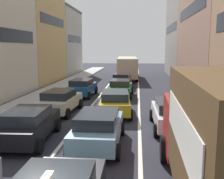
{
  "coord_description": "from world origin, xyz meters",
  "views": [
    {
      "loc": [
        1.54,
        -4.15,
        4.12
      ],
      "look_at": [
        0.0,
        12.0,
        1.6
      ],
      "focal_mm": 42.55,
      "sensor_mm": 36.0,
      "label": 1
    }
  ],
  "objects_px": {
    "wagon_left_lane_second": "(28,124)",
    "sedan_right_lane_behind_truck": "(172,114)",
    "sedan_centre_lane_second": "(98,128)",
    "bus_mid_queue_primary": "(127,66)",
    "coupe_centre_lane_fourth": "(121,88)",
    "sedan_centre_lane_fifth": "(122,80)",
    "sedan_left_lane_fourth": "(82,87)",
    "sedan_left_lane_third": "(60,101)",
    "hatchback_centre_lane_third": "(115,102)"
  },
  "relations": [
    {
      "from": "wagon_left_lane_second",
      "to": "sedan_right_lane_behind_truck",
      "type": "relative_size",
      "value": 1.01
    },
    {
      "from": "wagon_left_lane_second",
      "to": "coupe_centre_lane_fourth",
      "type": "height_order",
      "value": "same"
    },
    {
      "from": "hatchback_centre_lane_third",
      "to": "sedan_centre_lane_fifth",
      "type": "xyz_separation_m",
      "value": [
        -0.27,
        11.65,
        0.0
      ]
    },
    {
      "from": "wagon_left_lane_second",
      "to": "sedan_right_lane_behind_truck",
      "type": "height_order",
      "value": "same"
    },
    {
      "from": "sedan_left_lane_third",
      "to": "coupe_centre_lane_fourth",
      "type": "relative_size",
      "value": 1.01
    },
    {
      "from": "coupe_centre_lane_fourth",
      "to": "sedan_centre_lane_second",
      "type": "bearing_deg",
      "value": -179.9
    },
    {
      "from": "sedan_left_lane_fourth",
      "to": "sedan_centre_lane_fifth",
      "type": "height_order",
      "value": "same"
    },
    {
      "from": "sedan_left_lane_third",
      "to": "sedan_left_lane_fourth",
      "type": "height_order",
      "value": "same"
    },
    {
      "from": "sedan_left_lane_third",
      "to": "bus_mid_queue_primary",
      "type": "relative_size",
      "value": 0.41
    },
    {
      "from": "sedan_centre_lane_second",
      "to": "sedan_right_lane_behind_truck",
      "type": "height_order",
      "value": "same"
    },
    {
      "from": "sedan_left_lane_fourth",
      "to": "bus_mid_queue_primary",
      "type": "bearing_deg",
      "value": -11.12
    },
    {
      "from": "coupe_centre_lane_fourth",
      "to": "sedan_left_lane_fourth",
      "type": "height_order",
      "value": "same"
    },
    {
      "from": "sedan_left_lane_fourth",
      "to": "sedan_right_lane_behind_truck",
      "type": "bearing_deg",
      "value": -140.78
    },
    {
      "from": "sedan_centre_lane_fifth",
      "to": "sedan_right_lane_behind_truck",
      "type": "bearing_deg",
      "value": -164.09
    },
    {
      "from": "sedan_right_lane_behind_truck",
      "to": "hatchback_centre_lane_third",
      "type": "bearing_deg",
      "value": 48.29
    },
    {
      "from": "wagon_left_lane_second",
      "to": "sedan_right_lane_behind_truck",
      "type": "distance_m",
      "value": 7.07
    },
    {
      "from": "sedan_left_lane_third",
      "to": "sedan_left_lane_fourth",
      "type": "relative_size",
      "value": 1.0
    },
    {
      "from": "wagon_left_lane_second",
      "to": "sedan_left_lane_third",
      "type": "distance_m",
      "value": 5.34
    },
    {
      "from": "sedan_centre_lane_fifth",
      "to": "sedan_left_lane_third",
      "type": "bearing_deg",
      "value": 166.63
    },
    {
      "from": "bus_mid_queue_primary",
      "to": "hatchback_centre_lane_third",
      "type": "bearing_deg",
      "value": 177.41
    },
    {
      "from": "coupe_centre_lane_fourth",
      "to": "sedan_right_lane_behind_truck",
      "type": "bearing_deg",
      "value": -159.07
    },
    {
      "from": "coupe_centre_lane_fourth",
      "to": "bus_mid_queue_primary",
      "type": "height_order",
      "value": "bus_mid_queue_primary"
    },
    {
      "from": "bus_mid_queue_primary",
      "to": "sedan_right_lane_behind_truck",
      "type": "bearing_deg",
      "value": -174.63
    },
    {
      "from": "sedan_left_lane_third",
      "to": "sedan_left_lane_fourth",
      "type": "bearing_deg",
      "value": 1.17
    },
    {
      "from": "coupe_centre_lane_fourth",
      "to": "sedan_centre_lane_fifth",
      "type": "bearing_deg",
      "value": 3.42
    },
    {
      "from": "hatchback_centre_lane_third",
      "to": "bus_mid_queue_primary",
      "type": "height_order",
      "value": "bus_mid_queue_primary"
    },
    {
      "from": "sedan_centre_lane_second",
      "to": "bus_mid_queue_primary",
      "type": "xyz_separation_m",
      "value": [
        0.23,
        25.39,
        0.96
      ]
    },
    {
      "from": "coupe_centre_lane_fourth",
      "to": "bus_mid_queue_primary",
      "type": "bearing_deg",
      "value": 1.02
    },
    {
      "from": "hatchback_centre_lane_third",
      "to": "sedan_centre_lane_fifth",
      "type": "distance_m",
      "value": 11.65
    },
    {
      "from": "sedan_centre_lane_second",
      "to": "wagon_left_lane_second",
      "type": "xyz_separation_m",
      "value": [
        -3.18,
        0.26,
        0.0
      ]
    },
    {
      "from": "sedan_centre_lane_fifth",
      "to": "bus_mid_queue_primary",
      "type": "bearing_deg",
      "value": 0.79
    },
    {
      "from": "sedan_centre_lane_second",
      "to": "bus_mid_queue_primary",
      "type": "height_order",
      "value": "bus_mid_queue_primary"
    },
    {
      "from": "coupe_centre_lane_fourth",
      "to": "sedan_centre_lane_fifth",
      "type": "relative_size",
      "value": 0.99
    },
    {
      "from": "wagon_left_lane_second",
      "to": "bus_mid_queue_primary",
      "type": "relative_size",
      "value": 0.41
    },
    {
      "from": "wagon_left_lane_second",
      "to": "sedan_centre_lane_second",
      "type": "bearing_deg",
      "value": -97.48
    },
    {
      "from": "wagon_left_lane_second",
      "to": "sedan_right_lane_behind_truck",
      "type": "xyz_separation_m",
      "value": [
        6.59,
        2.56,
        0.0
      ]
    },
    {
      "from": "sedan_right_lane_behind_truck",
      "to": "bus_mid_queue_primary",
      "type": "distance_m",
      "value": 22.8
    },
    {
      "from": "wagon_left_lane_second",
      "to": "coupe_centre_lane_fourth",
      "type": "distance_m",
      "value": 11.96
    },
    {
      "from": "hatchback_centre_lane_third",
      "to": "coupe_centre_lane_fourth",
      "type": "relative_size",
      "value": 1.02
    },
    {
      "from": "coupe_centre_lane_fourth",
      "to": "sedan_left_lane_fourth",
      "type": "xyz_separation_m",
      "value": [
        -3.34,
        -0.06,
        0.0
      ]
    },
    {
      "from": "bus_mid_queue_primary",
      "to": "sedan_left_lane_third",
      "type": "bearing_deg",
      "value": 167.22
    },
    {
      "from": "sedan_centre_lane_second",
      "to": "sedan_left_lane_fourth",
      "type": "distance_m",
      "value": 12.08
    },
    {
      "from": "sedan_centre_lane_second",
      "to": "sedan_left_lane_third",
      "type": "bearing_deg",
      "value": 30.78
    },
    {
      "from": "wagon_left_lane_second",
      "to": "sedan_centre_lane_fifth",
      "type": "relative_size",
      "value": 1.0
    },
    {
      "from": "sedan_centre_lane_second",
      "to": "sedan_left_lane_third",
      "type": "distance_m",
      "value": 6.5
    },
    {
      "from": "hatchback_centre_lane_third",
      "to": "coupe_centre_lane_fourth",
      "type": "xyz_separation_m",
      "value": [
        -0.05,
        6.19,
        0.0
      ]
    },
    {
      "from": "sedan_centre_lane_second",
      "to": "sedan_left_lane_fourth",
      "type": "bearing_deg",
      "value": 15.34
    },
    {
      "from": "sedan_left_lane_third",
      "to": "bus_mid_queue_primary",
      "type": "height_order",
      "value": "bus_mid_queue_primary"
    },
    {
      "from": "sedan_centre_lane_second",
      "to": "hatchback_centre_lane_third",
      "type": "relative_size",
      "value": 0.98
    },
    {
      "from": "hatchback_centre_lane_third",
      "to": "sedan_left_lane_third",
      "type": "xyz_separation_m",
      "value": [
        -3.56,
        0.06,
        0.0
      ]
    }
  ]
}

